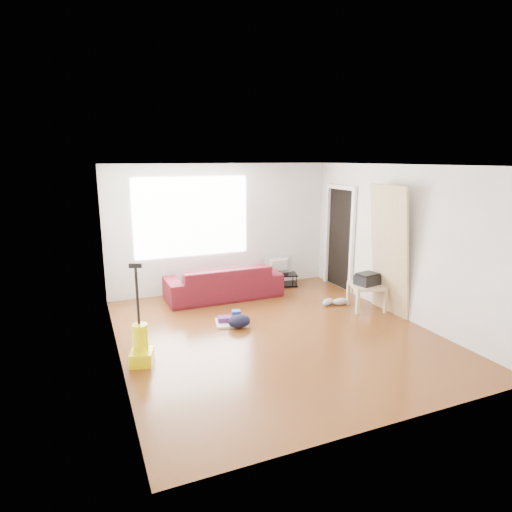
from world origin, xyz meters
name	(u,v)px	position (x,y,z in m)	size (l,w,h in m)	color
room	(276,250)	(0.07, 0.15, 1.25)	(4.51, 5.01, 2.51)	brown
sofa	(224,297)	(-0.17, 1.95, 0.00)	(2.16, 0.84, 0.63)	#5A1120
tv_stand	(280,279)	(1.15, 2.22, 0.14)	(0.77, 0.57, 0.26)	black
tv	(280,266)	(1.15, 2.22, 0.43)	(0.60, 0.08, 0.35)	black
side_table	(367,288)	(1.95, 0.38, 0.37)	(0.67, 0.67, 0.44)	tan
printer	(367,279)	(1.95, 0.38, 0.54)	(0.44, 0.37, 0.20)	black
bucket	(192,306)	(-0.85, 1.71, 0.00)	(0.31, 0.31, 0.31)	#081DB3
toilet_paper	(192,295)	(-0.86, 1.69, 0.21)	(0.12, 0.12, 0.11)	white
cleaning_tray	(232,320)	(-0.47, 0.64, 0.05)	(0.56, 0.49, 0.18)	white
backpack	(239,327)	(-0.41, 0.44, 0.00)	(0.36, 0.29, 0.20)	black
sneakers	(334,302)	(1.54, 0.76, 0.06)	(0.55, 0.28, 0.12)	silver
vacuum	(141,345)	(-2.00, -0.20, 0.24)	(0.36, 0.38, 1.32)	#FFF100
door_panel	(385,313)	(2.13, 0.08, 0.00)	(0.04, 0.88, 2.19)	tan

